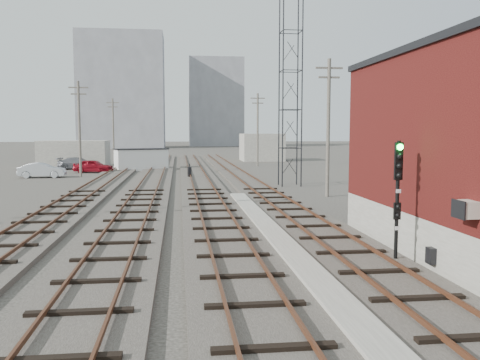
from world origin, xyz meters
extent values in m
plane|color=#282621|center=(0.00, 60.00, 0.00)|extent=(320.00, 320.00, 0.00)
cube|color=#332D28|center=(2.50, 39.00, 0.10)|extent=(3.20, 90.00, 0.20)
cube|color=#4C2816|center=(1.78, 39.00, 0.33)|extent=(0.07, 90.00, 0.12)
cube|color=#4C2816|center=(3.22, 39.00, 0.33)|extent=(0.07, 90.00, 0.12)
cube|color=#332D28|center=(-1.50, 39.00, 0.10)|extent=(3.20, 90.00, 0.20)
cube|color=#4C2816|center=(-2.22, 39.00, 0.33)|extent=(0.07, 90.00, 0.12)
cube|color=#4C2816|center=(-0.78, 39.00, 0.33)|extent=(0.07, 90.00, 0.12)
cube|color=#332D28|center=(-5.50, 39.00, 0.10)|extent=(3.20, 90.00, 0.20)
cube|color=#4C2816|center=(-6.22, 39.00, 0.33)|extent=(0.07, 90.00, 0.12)
cube|color=#4C2816|center=(-4.78, 39.00, 0.33)|extent=(0.07, 90.00, 0.12)
cube|color=#332D28|center=(-9.50, 39.00, 0.10)|extent=(3.20, 90.00, 0.20)
cube|color=#4C2816|center=(-10.22, 39.00, 0.33)|extent=(0.07, 90.00, 0.12)
cube|color=#4C2816|center=(-8.78, 39.00, 0.33)|extent=(0.07, 90.00, 0.12)
cube|color=gray|center=(0.50, 14.00, 0.13)|extent=(0.90, 28.00, 0.26)
cube|color=beige|center=(4.28, 8.00, 2.25)|extent=(0.45, 0.62, 0.45)
cube|color=black|center=(4.40, 10.00, 0.50)|extent=(0.20, 0.35, 0.50)
cylinder|color=black|center=(4.75, 34.25, 7.50)|extent=(0.10, 0.10, 15.00)
cylinder|color=black|center=(6.25, 34.25, 7.50)|extent=(0.10, 0.10, 15.00)
cylinder|color=black|center=(4.75, 35.75, 7.50)|extent=(0.10, 0.10, 15.00)
cylinder|color=black|center=(6.25, 35.75, 7.50)|extent=(0.10, 0.10, 15.00)
cylinder|color=#595147|center=(-12.50, 45.00, 4.50)|extent=(0.24, 0.24, 9.00)
cube|color=#595147|center=(-12.50, 45.00, 8.40)|extent=(1.80, 0.12, 0.12)
cube|color=#595147|center=(-12.50, 45.00, 7.80)|extent=(1.40, 0.12, 0.12)
cylinder|color=#595147|center=(-12.50, 70.00, 4.50)|extent=(0.24, 0.24, 9.00)
cube|color=#595147|center=(-12.50, 70.00, 8.40)|extent=(1.80, 0.12, 0.12)
cube|color=#595147|center=(-12.50, 70.00, 7.80)|extent=(1.40, 0.12, 0.12)
cylinder|color=#595147|center=(6.50, 28.00, 4.50)|extent=(0.24, 0.24, 9.00)
cube|color=#595147|center=(6.50, 28.00, 8.40)|extent=(1.80, 0.12, 0.12)
cube|color=#595147|center=(6.50, 28.00, 7.80)|extent=(1.40, 0.12, 0.12)
cylinder|color=#595147|center=(6.50, 58.00, 4.50)|extent=(0.24, 0.24, 9.00)
cube|color=#595147|center=(6.50, 58.00, 8.40)|extent=(1.80, 0.12, 0.12)
cube|color=#595147|center=(6.50, 58.00, 7.80)|extent=(1.40, 0.12, 0.12)
cube|color=gray|center=(-18.00, 135.00, 15.00)|extent=(22.00, 14.00, 30.00)
cube|color=gray|center=(8.00, 150.00, 13.00)|extent=(16.00, 12.00, 26.00)
cube|color=gray|center=(-16.00, 60.00, 1.60)|extent=(8.00, 5.00, 3.20)
cube|color=gray|center=(9.00, 70.00, 2.00)|extent=(6.00, 6.00, 4.00)
cube|color=gray|center=(3.70, 10.97, 0.05)|extent=(0.40, 0.40, 0.10)
cylinder|color=black|center=(3.70, 10.97, 2.00)|extent=(0.12, 0.12, 4.01)
cube|color=black|center=(3.70, 10.95, 3.35)|extent=(0.26, 0.10, 1.20)
sphere|color=#0CE533|center=(3.70, 10.86, 3.80)|extent=(0.20, 0.20, 0.20)
sphere|color=black|center=(3.70, 10.86, 3.50)|extent=(0.20, 0.20, 0.20)
sphere|color=black|center=(3.70, 10.86, 3.20)|extent=(0.20, 0.20, 0.20)
sphere|color=black|center=(3.70, 10.86, 2.90)|extent=(0.20, 0.20, 0.20)
cube|color=black|center=(3.70, 10.95, 1.75)|extent=(0.22, 0.09, 0.55)
cube|color=white|center=(3.70, 10.89, 2.40)|extent=(0.16, 0.02, 0.12)
cube|color=white|center=(3.70, 10.89, 1.20)|extent=(0.16, 0.02, 0.12)
cube|color=black|center=(-2.29, 41.96, 0.59)|extent=(0.36, 0.36, 0.98)
cylinder|color=black|center=(-2.29, 41.96, 1.23)|extent=(0.08, 0.08, 0.29)
cube|color=white|center=(-7.41, 53.05, 1.16)|extent=(6.04, 3.98, 2.33)
cube|color=black|center=(-7.41, 53.05, 2.37)|extent=(6.27, 4.22, 0.11)
imported|color=maroon|center=(-12.13, 49.99, 0.70)|extent=(4.34, 2.41, 1.40)
imported|color=#B7BBC0|center=(-15.95, 44.73, 0.70)|extent=(4.29, 1.64, 1.40)
imported|color=slate|center=(-14.58, 55.03, 0.69)|extent=(4.94, 2.53, 1.37)
camera|label=1|loc=(-3.24, -4.44, 4.29)|focal=38.00mm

